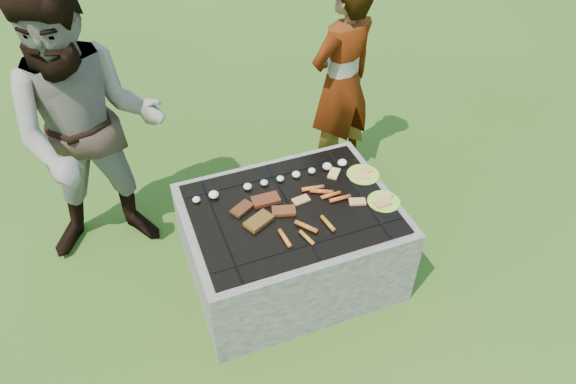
% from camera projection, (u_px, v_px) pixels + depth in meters
% --- Properties ---
extents(lawn, '(60.00, 60.00, 0.00)m').
position_uv_depth(lawn, '(291.00, 271.00, 3.55)').
color(lawn, '#224711').
rests_on(lawn, ground).
extents(fire_pit, '(1.30, 1.00, 0.62)m').
position_uv_depth(fire_pit, '(291.00, 244.00, 3.36)').
color(fire_pit, '#A9A096').
rests_on(fire_pit, ground).
extents(mushrooms, '(1.06, 0.06, 0.04)m').
position_uv_depth(mushrooms, '(280.00, 178.00, 3.32)').
color(mushrooms, '#EBE6C7').
rests_on(mushrooms, fire_pit).
extents(pork_slabs, '(0.39, 0.29, 0.03)m').
position_uv_depth(pork_slabs, '(263.00, 210.00, 3.11)').
color(pork_slabs, brown).
rests_on(pork_slabs, fire_pit).
extents(sausages, '(0.53, 0.47, 0.03)m').
position_uv_depth(sausages, '(316.00, 210.00, 3.11)').
color(sausages, '#E14F25').
rests_on(sausages, fire_pit).
extents(bread_on_grate, '(0.43, 0.40, 0.01)m').
position_uv_depth(bread_on_grate, '(330.00, 191.00, 3.25)').
color(bread_on_grate, tan).
rests_on(bread_on_grate, fire_pit).
extents(plate_far, '(0.29, 0.29, 0.03)m').
position_uv_depth(plate_far, '(363.00, 175.00, 3.38)').
color(plate_far, yellow).
rests_on(plate_far, fire_pit).
extents(plate_near, '(0.27, 0.27, 0.03)m').
position_uv_depth(plate_near, '(384.00, 202.00, 3.19)').
color(plate_near, '#BDDE35').
rests_on(plate_near, fire_pit).
extents(cook, '(0.68, 0.55, 1.62)m').
position_uv_depth(cook, '(342.00, 83.00, 3.87)').
color(cook, gray).
rests_on(cook, ground).
extents(bystander, '(1.00, 0.82, 1.91)m').
position_uv_depth(bystander, '(91.00, 133.00, 3.14)').
color(bystander, gray).
rests_on(bystander, ground).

